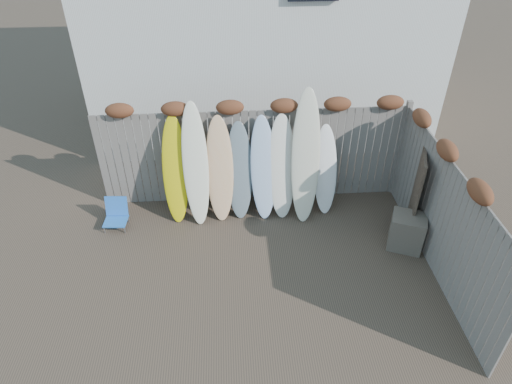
{
  "coord_description": "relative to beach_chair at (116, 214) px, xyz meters",
  "views": [
    {
      "loc": [
        -0.45,
        -5.31,
        5.78
      ],
      "look_at": [
        0.0,
        1.2,
        1.0
      ],
      "focal_mm": 32.0,
      "sensor_mm": 36.0,
      "label": 1
    }
  ],
  "objects": [
    {
      "name": "surfboard_6",
      "position": [
        3.65,
        0.22,
        0.98
      ],
      "size": [
        0.62,
        0.92,
        2.49
      ],
      "primitive_type": "ellipsoid",
      "rotation": [
        -0.31,
        0.0,
        -0.1
      ],
      "color": "beige",
      "rests_on": "ground"
    },
    {
      "name": "back_fence",
      "position": [
        2.73,
        0.71,
        0.92
      ],
      "size": [
        6.05,
        0.28,
        2.24
      ],
      "color": "slate",
      "rests_on": "ground"
    },
    {
      "name": "surfboard_3",
      "position": [
        2.4,
        0.3,
        0.67
      ],
      "size": [
        0.5,
        0.67,
        1.87
      ],
      "primitive_type": "ellipsoid",
      "rotation": [
        -0.31,
        0.0,
        -0.01
      ],
      "color": "slate",
      "rests_on": "ground"
    },
    {
      "name": "right_fence",
      "position": [
        5.66,
        -1.43,
        0.88
      ],
      "size": [
        0.28,
        4.4,
        2.24
      ],
      "color": "slate",
      "rests_on": "ground"
    },
    {
      "name": "surfboard_5",
      "position": [
        3.22,
        0.29,
        0.73
      ],
      "size": [
        0.54,
        0.72,
        1.99
      ],
      "primitive_type": "ellipsoid",
      "rotation": [
        -0.31,
        0.0,
        0.02
      ],
      "color": "white",
      "rests_on": "ground"
    },
    {
      "name": "surfboard_2",
      "position": [
        2.03,
        0.28,
        0.74
      ],
      "size": [
        0.52,
        0.71,
        2.0
      ],
      "primitive_type": "ellipsoid",
      "rotation": [
        -0.31,
        0.0,
        0.0
      ],
      "color": "#DCB27F",
      "rests_on": "ground"
    },
    {
      "name": "wooden_crate",
      "position": [
        5.36,
        -0.99,
        0.08
      ],
      "size": [
        0.73,
        0.68,
        0.69
      ],
      "primitive_type": "cube",
      "rotation": [
        0.0,
        0.0,
        -0.38
      ],
      "color": "#453833",
      "rests_on": "ground"
    },
    {
      "name": "lattice_panel",
      "position": [
        5.61,
        -0.42,
        0.58
      ],
      "size": [
        0.41,
        1.08,
        1.69
      ],
      "primitive_type": "cube",
      "rotation": [
        0.0,
        0.0,
        -0.33
      ],
      "color": "brown",
      "rests_on": "ground"
    },
    {
      "name": "surfboard_4",
      "position": [
        2.86,
        0.28,
        0.73
      ],
      "size": [
        0.53,
        0.73,
        1.98
      ],
      "primitive_type": "ellipsoid",
      "rotation": [
        -0.31,
        0.0,
        0.06
      ],
      "color": "#A3BDE2",
      "rests_on": "ground"
    },
    {
      "name": "surfboard_0",
      "position": [
        1.19,
        0.29,
        0.76
      ],
      "size": [
        0.51,
        0.74,
        2.04
      ],
      "primitive_type": "ellipsoid",
      "rotation": [
        -0.31,
        0.0,
        -0.04
      ],
      "color": "yellow",
      "rests_on": "ground"
    },
    {
      "name": "beach_chair",
      "position": [
        0.0,
        0.0,
        0.0
      ],
      "size": [
        0.45,
        0.48,
        0.57
      ],
      "color": "blue",
      "rests_on": "ground"
    },
    {
      "name": "surfboard_1",
      "position": [
        1.58,
        0.24,
        0.89
      ],
      "size": [
        0.53,
        0.84,
        2.3
      ],
      "primitive_type": "ellipsoid",
      "rotation": [
        -0.31,
        0.0,
        0.07
      ],
      "color": "white",
      "rests_on": "ground"
    },
    {
      "name": "ground",
      "position": [
        2.67,
        -1.68,
        -0.26
      ],
      "size": [
        80.0,
        80.0,
        0.0
      ],
      "primitive_type": "plane",
      "color": "#493A2D"
    },
    {
      "name": "surfboard_7",
      "position": [
        4.08,
        0.32,
        0.61
      ],
      "size": [
        0.48,
        0.65,
        1.74
      ],
      "primitive_type": "ellipsoid",
      "rotation": [
        -0.31,
        0.0,
        0.05
      ],
      "color": "white",
      "rests_on": "ground"
    }
  ]
}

